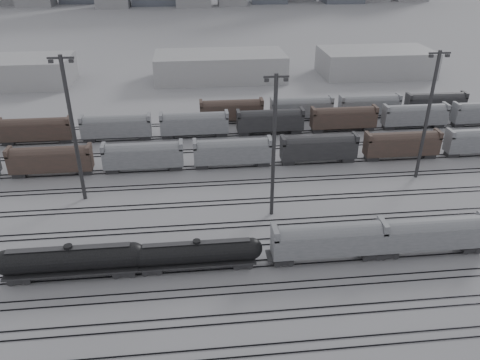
{
  "coord_description": "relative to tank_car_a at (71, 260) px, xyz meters",
  "views": [
    {
      "loc": [
        0.59,
        -49.98,
        40.01
      ],
      "look_at": [
        7.97,
        18.41,
        4.0
      ],
      "focal_mm": 35.0,
      "sensor_mm": 36.0,
      "label": 1
    }
  ],
  "objects": [
    {
      "name": "hopper_car_b",
      "position": [
        49.0,
        0.0,
        0.61
      ],
      "size": [
        15.26,
        3.03,
        5.46
      ],
      "color": "#242527",
      "rests_on": "ground"
    },
    {
      "name": "ground",
      "position": [
        16.03,
        -1.0,
        -2.76
      ],
      "size": [
        900.0,
        900.0,
        0.0
      ],
      "primitive_type": "plane",
      "color": "#A3A3A8",
      "rests_on": "ground"
    },
    {
      "name": "light_mast_c",
      "position": [
        28.62,
        12.75,
        9.43
      ],
      "size": [
        3.68,
        0.59,
        22.98
      ],
      "color": "#353538",
      "rests_on": "ground"
    },
    {
      "name": "bg_string_near",
      "position": [
        24.03,
        31.0,
        0.04
      ],
      "size": [
        151.0,
        3.0,
        5.6
      ],
      "color": "gray",
      "rests_on": "ground"
    },
    {
      "name": "hopper_car_a",
      "position": [
        34.24,
        0.0,
        0.69
      ],
      "size": [
        15.62,
        3.1,
        5.59
      ],
      "color": "#242527",
      "rests_on": "ground"
    },
    {
      "name": "tracks",
      "position": [
        16.03,
        16.5,
        -2.68
      ],
      "size": [
        220.0,
        71.5,
        0.16
      ],
      "color": "black",
      "rests_on": "ground"
    },
    {
      "name": "tank_car_b",
      "position": [
        16.38,
        0.0,
        -0.25
      ],
      "size": [
        17.56,
        2.93,
        4.34
      ],
      "color": "#242527",
      "rests_on": "ground"
    },
    {
      "name": "bg_string_far",
      "position": [
        51.53,
        55.0,
        0.04
      ],
      "size": [
        66.0,
        3.0,
        5.6
      ],
      "color": "#4B3730",
      "rests_on": "ground"
    },
    {
      "name": "tank_car_a",
      "position": [
        0.0,
        0.0,
        0.0
      ],
      "size": [
        19.31,
        3.22,
        4.77
      ],
      "color": "#242527",
      "rests_on": "ground"
    },
    {
      "name": "light_mast_d",
      "position": [
        57.65,
        22.76,
        9.65
      ],
      "size": [
        3.74,
        0.6,
        23.39
      ],
      "color": "#353538",
      "rests_on": "ground"
    },
    {
      "name": "light_mast_b",
      "position": [
        -2.34,
        21.06,
        10.23
      ],
      "size": [
        3.92,
        0.63,
        24.49
      ],
      "color": "#353538",
      "rests_on": "ground"
    },
    {
      "name": "warehouse_right",
      "position": [
        76.03,
        94.0,
        1.24
      ],
      "size": [
        35.0,
        18.0,
        8.0
      ],
      "primitive_type": "cube",
      "color": "#A8A8AB",
      "rests_on": "ground"
    },
    {
      "name": "warehouse_mid",
      "position": [
        26.03,
        94.0,
        1.24
      ],
      "size": [
        40.0,
        18.0,
        8.0
      ],
      "primitive_type": "cube",
      "color": "#A8A8AB",
      "rests_on": "ground"
    },
    {
      "name": "bg_string_mid",
      "position": [
        34.03,
        47.0,
        0.04
      ],
      "size": [
        151.0,
        3.0,
        5.6
      ],
      "color": "#242527",
      "rests_on": "ground"
    }
  ]
}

